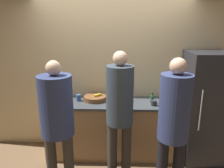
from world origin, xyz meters
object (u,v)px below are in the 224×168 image
at_px(person_right, 174,122).
at_px(person_left, 57,116).
at_px(fruit_bowl, 95,98).
at_px(bottle_clear, 117,94).
at_px(utensil_crock, 125,96).
at_px(bottle_green, 152,99).
at_px(refrigerator, 204,107).
at_px(person_center, 120,108).
at_px(cup_blue, 79,98).
at_px(cup_black, 154,103).
at_px(bottle_dark, 57,99).

bearing_deg(person_right, person_left, 175.03).
height_order(fruit_bowl, bottle_clear, bottle_clear).
height_order(person_right, bottle_clear, person_right).
distance_m(utensil_crock, bottle_green, 0.43).
xyz_separation_m(refrigerator, utensil_crock, (-1.23, 0.12, 0.13)).
bearing_deg(person_center, person_left, -161.44).
relative_size(person_right, bottle_clear, 8.50).
height_order(person_left, bottle_green, person_left).
xyz_separation_m(bottle_clear, bottle_green, (0.56, -0.19, -0.02)).
xyz_separation_m(refrigerator, person_center, (-1.32, -0.61, 0.22)).
bearing_deg(bottle_clear, person_right, -61.20).
relative_size(utensil_crock, cup_blue, 2.29).
xyz_separation_m(person_right, cup_black, (-0.08, 0.88, -0.10)).
height_order(fruit_bowl, bottle_green, bottle_green).
relative_size(fruit_bowl, bottle_dark, 2.47).
bearing_deg(person_left, person_right, -4.97).
height_order(person_left, utensil_crock, person_left).
distance_m(bottle_clear, cup_black, 0.65).
relative_size(bottle_dark, cup_black, 1.68).
bearing_deg(person_right, cup_black, 95.14).
relative_size(bottle_clear, cup_black, 2.39).
distance_m(person_center, bottle_green, 0.81).
bearing_deg(cup_blue, utensil_crock, 4.14).
bearing_deg(bottle_clear, refrigerator, -8.42).
bearing_deg(cup_black, utensil_crock, 153.28).
height_order(person_right, bottle_dark, person_right).
bearing_deg(cup_black, cup_blue, 172.07).
relative_size(person_right, bottle_green, 10.69).
height_order(person_left, bottle_dark, person_left).
bearing_deg(fruit_bowl, cup_blue, -172.52).
height_order(person_center, fruit_bowl, person_center).
bearing_deg(bottle_dark, utensil_crock, 6.25).
distance_m(fruit_bowl, utensil_crock, 0.48).
height_order(utensil_crock, bottle_green, utensil_crock).
height_order(refrigerator, bottle_dark, refrigerator).
height_order(bottle_clear, bottle_green, bottle_clear).
xyz_separation_m(bottle_green, bottle_dark, (-1.49, -0.01, -0.01)).
distance_m(person_right, bottle_green, 1.00).
relative_size(person_center, bottle_clear, 8.61).
bearing_deg(refrigerator, person_left, -157.30).
distance_m(person_center, fruit_bowl, 0.82).
xyz_separation_m(bottle_green, cup_blue, (-1.16, 0.05, -0.01)).
bearing_deg(refrigerator, person_right, -126.34).
bearing_deg(person_left, fruit_bowl, 70.13).
height_order(person_left, cup_blue, person_left).
relative_size(person_left, person_center, 0.96).
relative_size(refrigerator, cup_blue, 16.53).
distance_m(person_center, cup_black, 0.74).
bearing_deg(refrigerator, bottle_clear, 171.58).
relative_size(refrigerator, person_right, 0.97).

